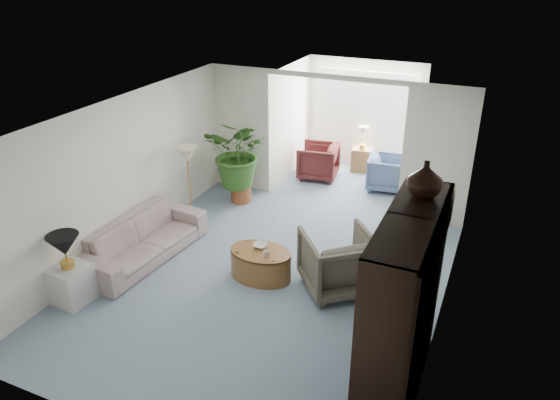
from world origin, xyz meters
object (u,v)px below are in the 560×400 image
at_px(coffee_table, 261,264).
at_px(side_table_dark, 391,270).
at_px(plant_pot, 241,193).
at_px(sunroom_table, 361,160).
at_px(coffee_bowl, 260,246).
at_px(cabinet_urn, 425,179).
at_px(end_table, 72,284).
at_px(entertainment_cabinet, 402,309).
at_px(sunroom_chair_blue, 387,173).
at_px(sunroom_chair_maroon, 318,161).
at_px(framed_picture, 449,213).
at_px(table_lamp, 64,245).
at_px(wingback_chair, 338,262).
at_px(coffee_cup, 267,254).
at_px(floor_lamp, 187,155).
at_px(sofa, 143,239).

xyz_separation_m(coffee_table, side_table_dark, (1.84, 0.49, 0.09)).
height_order(plant_pot, sunroom_table, sunroom_table).
bearing_deg(coffee_bowl, cabinet_urn, -23.14).
relative_size(end_table, entertainment_cabinet, 0.25).
height_order(side_table_dark, plant_pot, side_table_dark).
bearing_deg(sunroom_chair_blue, sunroom_chair_maroon, 82.09).
bearing_deg(sunroom_chair_blue, framed_picture, -166.93).
bearing_deg(sunroom_chair_maroon, coffee_table, -0.06).
bearing_deg(entertainment_cabinet, plant_pot, 136.35).
xyz_separation_m(table_lamp, wingback_chair, (3.29, 1.78, -0.45)).
bearing_deg(sunroom_chair_blue, coffee_cup, 161.02).
distance_m(sunroom_chair_blue, sunroom_chair_maroon, 1.50).
bearing_deg(plant_pot, wingback_chair, -37.88).
bearing_deg(sunroom_table, coffee_table, -92.42).
distance_m(end_table, sunroom_table, 6.76).
bearing_deg(sunroom_chair_blue, end_table, 143.02).
distance_m(floor_lamp, cabinet_urn, 4.96).
height_order(framed_picture, sofa, framed_picture).
distance_m(side_table_dark, entertainment_cabinet, 2.12).
relative_size(sofa, cabinet_urn, 5.90).
bearing_deg(table_lamp, cabinet_urn, 8.54).
distance_m(framed_picture, coffee_bowl, 2.91).
height_order(plant_pot, sunroom_chair_blue, sunroom_chair_blue).
xyz_separation_m(floor_lamp, cabinet_urn, (4.33, -2.14, 1.12)).
relative_size(wingback_chair, sunroom_table, 1.89).
xyz_separation_m(sofa, table_lamp, (-0.20, -1.35, 0.56)).
bearing_deg(entertainment_cabinet, sunroom_table, 109.14).
relative_size(floor_lamp, entertainment_cabinet, 0.17).
distance_m(cabinet_urn, sunroom_chair_maroon, 6.03).
xyz_separation_m(coffee_table, entertainment_cabinet, (2.34, -1.42, 0.86)).
height_order(floor_lamp, coffee_table, floor_lamp).
xyz_separation_m(end_table, sunroom_chair_blue, (3.10, 5.58, 0.08)).
xyz_separation_m(framed_picture, floor_lamp, (-4.56, 1.45, -0.45)).
height_order(entertainment_cabinet, plant_pot, entertainment_cabinet).
xyz_separation_m(framed_picture, sunroom_table, (-2.37, 4.97, -1.44)).
bearing_deg(coffee_bowl, coffee_table, -63.43).
height_order(sofa, wingback_chair, wingback_chair).
bearing_deg(sunroom_table, end_table, -110.39).
height_order(coffee_table, sunroom_chair_blue, sunroom_chair_blue).
bearing_deg(table_lamp, sunroom_chair_maroon, 73.97).
bearing_deg(coffee_bowl, plant_pot, 124.22).
height_order(floor_lamp, cabinet_urn, cabinet_urn).
xyz_separation_m(sofa, sunroom_chair_maroon, (1.40, 4.23, 0.04)).
distance_m(table_lamp, sunroom_table, 6.79).
relative_size(framed_picture, coffee_table, 0.53).
bearing_deg(sofa, wingback_chair, -77.37).
bearing_deg(floor_lamp, sunroom_chair_blue, 43.20).
distance_m(coffee_table, wingback_chair, 1.18).
distance_m(wingback_chair, sunroom_chair_blue, 3.81).
bearing_deg(sofa, sunroom_table, -18.72).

